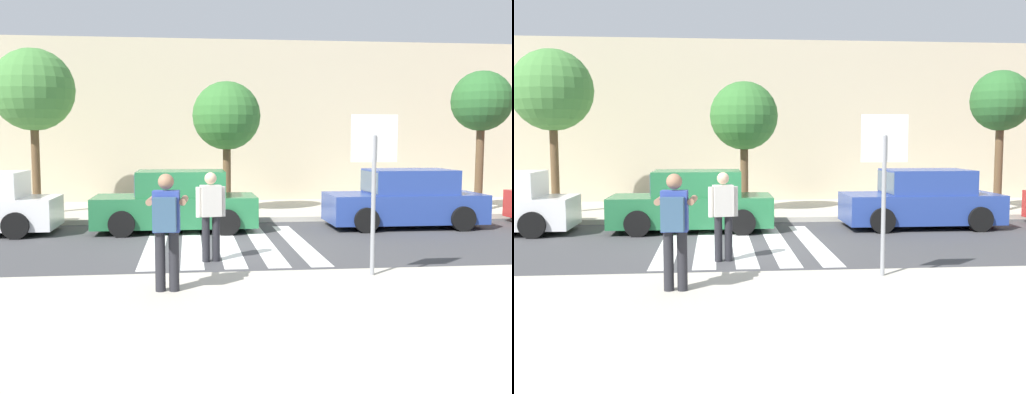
% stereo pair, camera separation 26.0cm
% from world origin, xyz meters
% --- Properties ---
extents(ground_plane, '(120.00, 120.00, 0.00)m').
position_xyz_m(ground_plane, '(0.00, 0.00, 0.00)').
color(ground_plane, '#424244').
extents(sidewalk_near, '(60.00, 6.00, 0.14)m').
position_xyz_m(sidewalk_near, '(0.00, -6.20, 0.07)').
color(sidewalk_near, beige).
rests_on(sidewalk_near, ground).
extents(sidewalk_far, '(60.00, 4.80, 0.14)m').
position_xyz_m(sidewalk_far, '(0.00, 6.00, 0.07)').
color(sidewalk_far, beige).
rests_on(sidewalk_far, ground).
extents(building_facade_far, '(56.00, 4.00, 5.85)m').
position_xyz_m(building_facade_far, '(0.00, 10.40, 2.93)').
color(building_facade_far, beige).
rests_on(building_facade_far, ground).
extents(crosswalk_stripe_0, '(0.44, 5.20, 0.01)m').
position_xyz_m(crosswalk_stripe_0, '(-1.60, 0.20, 0.00)').
color(crosswalk_stripe_0, silver).
rests_on(crosswalk_stripe_0, ground).
extents(crosswalk_stripe_1, '(0.44, 5.20, 0.01)m').
position_xyz_m(crosswalk_stripe_1, '(-0.80, 0.20, 0.00)').
color(crosswalk_stripe_1, silver).
rests_on(crosswalk_stripe_1, ground).
extents(crosswalk_stripe_2, '(0.44, 5.20, 0.01)m').
position_xyz_m(crosswalk_stripe_2, '(0.00, 0.20, 0.00)').
color(crosswalk_stripe_2, silver).
rests_on(crosswalk_stripe_2, ground).
extents(crosswalk_stripe_3, '(0.44, 5.20, 0.01)m').
position_xyz_m(crosswalk_stripe_3, '(0.80, 0.20, 0.00)').
color(crosswalk_stripe_3, silver).
rests_on(crosswalk_stripe_3, ground).
extents(crosswalk_stripe_4, '(0.44, 5.20, 0.01)m').
position_xyz_m(crosswalk_stripe_4, '(1.60, 0.20, 0.00)').
color(crosswalk_stripe_4, silver).
rests_on(crosswalk_stripe_4, ground).
extents(stop_sign, '(0.76, 0.08, 2.61)m').
position_xyz_m(stop_sign, '(2.12, -3.69, 2.04)').
color(stop_sign, gray).
rests_on(stop_sign, sidewalk_near).
extents(photographer_with_backpack, '(0.61, 0.87, 1.72)m').
position_xyz_m(photographer_with_backpack, '(-1.18, -4.39, 1.17)').
color(photographer_with_backpack, '#232328').
rests_on(photographer_with_backpack, sidewalk_near).
extents(pedestrian_crossing, '(0.57, 0.31, 1.72)m').
position_xyz_m(pedestrian_crossing, '(-0.44, -1.64, 0.97)').
color(pedestrian_crossing, '#232328').
rests_on(pedestrian_crossing, ground).
extents(parked_car_green, '(4.10, 1.92, 1.55)m').
position_xyz_m(parked_car_green, '(-1.15, 2.30, 0.73)').
color(parked_car_green, '#236B3D').
rests_on(parked_car_green, ground).
extents(parked_car_blue, '(4.10, 1.92, 1.55)m').
position_xyz_m(parked_car_blue, '(4.90, 2.30, 0.73)').
color(parked_car_blue, '#284293').
rests_on(parked_car_blue, ground).
extents(street_tree_west, '(2.39, 2.39, 4.84)m').
position_xyz_m(street_tree_west, '(-5.32, 5.17, 3.76)').
color(street_tree_west, brown).
rests_on(street_tree_west, sidewalk_far).
extents(street_tree_center, '(2.04, 2.04, 3.92)m').
position_xyz_m(street_tree_center, '(0.29, 4.89, 3.02)').
color(street_tree_center, brown).
rests_on(street_tree_center, sidewalk_far).
extents(street_tree_east, '(1.81, 1.81, 4.26)m').
position_xyz_m(street_tree_east, '(7.94, 4.26, 3.44)').
color(street_tree_east, brown).
rests_on(street_tree_east, sidewalk_far).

